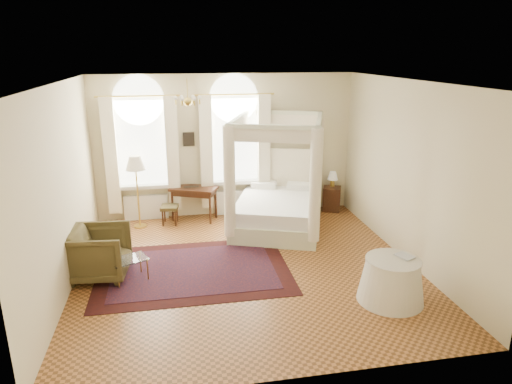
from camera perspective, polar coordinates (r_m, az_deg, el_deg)
ground at (r=8.43m, az=-1.09°, el=-9.43°), size 6.00×6.00×0.00m
room_walls at (r=7.74m, az=-1.18°, el=3.78°), size 6.00×6.00×6.00m
window_left at (r=10.57m, az=-14.00°, el=4.21°), size 1.62×0.27×3.29m
window_right at (r=10.65m, az=-2.63°, el=4.79°), size 1.62×0.27×3.29m
chandelier at (r=8.68m, az=-8.53°, el=11.27°), size 0.51×0.45×0.50m
wall_pictures at (r=10.65m, az=-3.34°, el=6.99°), size 2.54×0.03×0.39m
canopy_bed at (r=10.00m, az=2.68°, el=-1.56°), size 2.49×2.74×2.47m
nightstand at (r=11.36m, az=9.43°, el=-0.85°), size 0.53×0.51×0.60m
nightstand_lamp at (r=11.29m, az=9.57°, el=1.91°), size 0.25×0.25×0.37m
writing_desk at (r=10.60m, az=-7.77°, el=-0.00°), size 1.17×0.91×0.78m
laptop at (r=10.60m, az=-8.10°, el=0.70°), size 0.36×0.24×0.03m
stool at (r=10.50m, az=-10.76°, el=-2.07°), size 0.43×0.43×0.43m
armchair at (r=8.38m, az=-19.00°, el=-7.22°), size 1.07×1.05×0.89m
coffee_table at (r=8.14m, az=-15.58°, el=-8.31°), size 0.70×0.61×0.40m
floor_lamp at (r=10.20m, az=-14.83°, el=3.07°), size 0.42×0.42×1.62m
oriental_rug at (r=8.41m, az=-7.77°, el=-9.61°), size 3.40×2.45×0.01m
side_table at (r=7.57m, az=16.57°, el=-10.52°), size 1.04×1.04×0.71m
book at (r=7.46m, az=17.57°, el=-7.85°), size 0.30×0.33×0.03m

